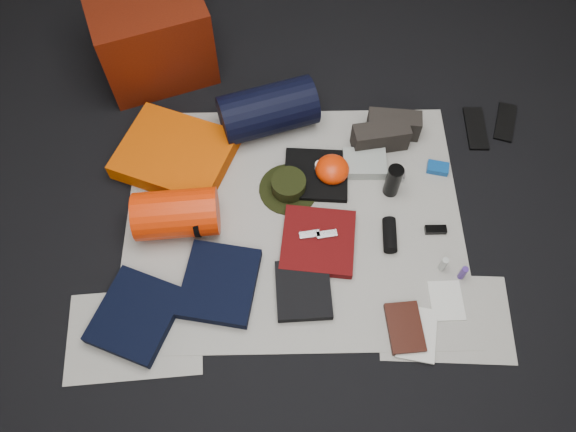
{
  "coord_description": "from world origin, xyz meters",
  "views": [
    {
      "loc": [
        -0.05,
        -1.26,
        2.38
      ],
      "look_at": [
        -0.03,
        -0.04,
        0.1
      ],
      "focal_mm": 35.0,
      "sensor_mm": 36.0,
      "label": 1
    }
  ],
  "objects_px": {
    "red_cabinet": "(152,35)",
    "sleeping_pad": "(175,155)",
    "navy_duffel": "(268,110)",
    "water_bottle": "(393,181)",
    "compact_camera": "(396,175)",
    "paperback_book": "(405,328)",
    "stuff_sack": "(177,214)"
  },
  "relations": [
    {
      "from": "red_cabinet",
      "to": "sleeping_pad",
      "type": "height_order",
      "value": "red_cabinet"
    },
    {
      "from": "stuff_sack",
      "to": "paperback_book",
      "type": "distance_m",
      "value": 1.14
    },
    {
      "from": "red_cabinet",
      "to": "sleeping_pad",
      "type": "distance_m",
      "value": 0.68
    },
    {
      "from": "red_cabinet",
      "to": "water_bottle",
      "type": "xyz_separation_m",
      "value": [
        1.21,
        -0.84,
        -0.13
      ]
    },
    {
      "from": "stuff_sack",
      "to": "compact_camera",
      "type": "xyz_separation_m",
      "value": [
        1.05,
        0.25,
        -0.09
      ]
    },
    {
      "from": "navy_duffel",
      "to": "compact_camera",
      "type": "relative_size",
      "value": 5.61
    },
    {
      "from": "navy_duffel",
      "to": "water_bottle",
      "type": "xyz_separation_m",
      "value": [
        0.6,
        -0.41,
        -0.03
      ]
    },
    {
      "from": "red_cabinet",
      "to": "paperback_book",
      "type": "bearing_deg",
      "value": -71.58
    },
    {
      "from": "navy_duffel",
      "to": "stuff_sack",
      "type": "bearing_deg",
      "value": -142.87
    },
    {
      "from": "water_bottle",
      "to": "compact_camera",
      "type": "bearing_deg",
      "value": 66.91
    },
    {
      "from": "water_bottle",
      "to": "paperback_book",
      "type": "height_order",
      "value": "water_bottle"
    },
    {
      "from": "navy_duffel",
      "to": "paperback_book",
      "type": "height_order",
      "value": "navy_duffel"
    },
    {
      "from": "sleeping_pad",
      "to": "navy_duffel",
      "type": "xyz_separation_m",
      "value": [
        0.47,
        0.21,
        0.08
      ]
    },
    {
      "from": "sleeping_pad",
      "to": "compact_camera",
      "type": "relative_size",
      "value": 6.17
    },
    {
      "from": "red_cabinet",
      "to": "water_bottle",
      "type": "distance_m",
      "value": 1.48
    },
    {
      "from": "red_cabinet",
      "to": "navy_duffel",
      "type": "relative_size",
      "value": 1.17
    },
    {
      "from": "red_cabinet",
      "to": "compact_camera",
      "type": "height_order",
      "value": "red_cabinet"
    },
    {
      "from": "red_cabinet",
      "to": "stuff_sack",
      "type": "height_order",
      "value": "red_cabinet"
    },
    {
      "from": "sleeping_pad",
      "to": "water_bottle",
      "type": "bearing_deg",
      "value": -10.73
    },
    {
      "from": "stuff_sack",
      "to": "paperback_book",
      "type": "relative_size",
      "value": 1.71
    },
    {
      "from": "stuff_sack",
      "to": "paperback_book",
      "type": "xyz_separation_m",
      "value": [
        1.01,
        -0.52,
        -0.1
      ]
    },
    {
      "from": "sleeping_pad",
      "to": "compact_camera",
      "type": "xyz_separation_m",
      "value": [
        1.1,
        -0.12,
        -0.03
      ]
    },
    {
      "from": "red_cabinet",
      "to": "water_bottle",
      "type": "relative_size",
      "value": 2.98
    },
    {
      "from": "paperback_book",
      "to": "compact_camera",
      "type": "bearing_deg",
      "value": 82.42
    },
    {
      "from": "red_cabinet",
      "to": "water_bottle",
      "type": "bearing_deg",
      "value": -54.33
    },
    {
      "from": "red_cabinet",
      "to": "navy_duffel",
      "type": "bearing_deg",
      "value": -54.7
    },
    {
      "from": "sleeping_pad",
      "to": "stuff_sack",
      "type": "bearing_deg",
      "value": -83.09
    },
    {
      "from": "stuff_sack",
      "to": "water_bottle",
      "type": "height_order",
      "value": "stuff_sack"
    },
    {
      "from": "red_cabinet",
      "to": "sleeping_pad",
      "type": "bearing_deg",
      "value": -96.91
    },
    {
      "from": "stuff_sack",
      "to": "paperback_book",
      "type": "bearing_deg",
      "value": -27.45
    },
    {
      "from": "red_cabinet",
      "to": "compact_camera",
      "type": "xyz_separation_m",
      "value": [
        1.24,
        -0.76,
        -0.21
      ]
    },
    {
      "from": "sleeping_pad",
      "to": "paperback_book",
      "type": "relative_size",
      "value": 2.37
    }
  ]
}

